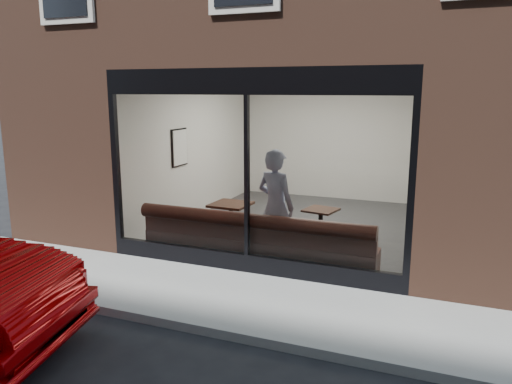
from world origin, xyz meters
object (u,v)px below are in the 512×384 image
at_px(person, 276,206).
at_px(cafe_chair_left, 266,220).
at_px(cafe_table_left, 231,204).
at_px(banquette, 257,251).
at_px(cafe_table_right, 321,210).

bearing_deg(person, cafe_chair_left, -46.23).
distance_m(person, cafe_chair_left, 1.97).
bearing_deg(cafe_table_left, banquette, -46.68).
xyz_separation_m(banquette, cafe_table_left, (-0.92, 0.97, 0.52)).
relative_size(banquette, cafe_table_left, 5.73).
height_order(banquette, person, person).
xyz_separation_m(person, cafe_table_left, (-1.15, 0.71, -0.22)).
bearing_deg(cafe_table_left, person, -31.48).
height_order(cafe_table_left, cafe_table_right, cafe_table_left).
distance_m(banquette, cafe_table_left, 1.43).
distance_m(banquette, cafe_chair_left, 2.00).
bearing_deg(cafe_table_left, cafe_chair_left, 69.67).
distance_m(cafe_table_left, cafe_chair_left, 1.12).
xyz_separation_m(person, cafe_table_right, (0.55, 0.91, -0.22)).
bearing_deg(banquette, cafe_table_right, 56.28).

